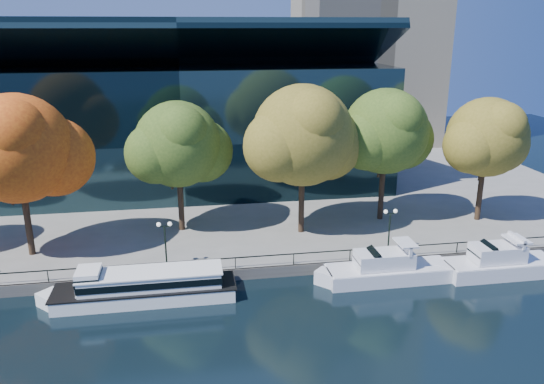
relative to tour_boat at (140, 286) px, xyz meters
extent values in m
plane|color=black|center=(7.64, -0.84, -1.23)|extent=(160.00, 160.00, 0.00)
cube|color=slate|center=(7.64, 35.66, -0.73)|extent=(90.00, 67.00, 1.00)
cube|color=#47443F|center=(7.64, 2.21, -0.73)|extent=(90.00, 0.25, 1.00)
cube|color=black|center=(7.64, 2.41, 0.72)|extent=(88.20, 0.08, 0.08)
cube|color=black|center=(7.64, 2.41, 0.22)|extent=(0.07, 0.07, 0.90)
cube|color=black|center=(3.64, 31.16, 6.77)|extent=(50.00, 24.00, 16.00)
cube|color=black|center=(3.64, 27.16, 16.27)|extent=(50.00, 17.14, 7.86)
cube|color=white|center=(0.35, 0.00, -0.69)|extent=(13.77, 3.34, 1.08)
cube|color=black|center=(0.35, 0.00, -0.13)|extent=(14.04, 3.41, 0.12)
cube|color=white|center=(-6.53, 0.00, -0.69)|extent=(2.77, 2.77, 1.08)
cube|color=white|center=(0.84, 0.00, 0.49)|extent=(10.74, 2.74, 1.18)
cube|color=black|center=(0.84, 0.00, 0.54)|extent=(10.87, 2.81, 0.54)
cube|color=white|center=(0.84, 0.00, 1.13)|extent=(11.01, 2.87, 0.10)
cube|color=white|center=(-3.78, 0.00, 0.78)|extent=(1.77, 2.34, 1.77)
cube|color=black|center=(-3.78, 0.00, 0.98)|extent=(1.82, 2.41, 0.69)
cube|color=silver|center=(20.38, 0.11, -0.63)|extent=(10.58, 3.02, 1.21)
cube|color=silver|center=(15.09, 0.11, -0.63)|extent=(2.32, 2.32, 1.21)
cube|color=silver|center=(20.38, 0.11, 0.00)|extent=(10.37, 2.96, 0.08)
cube|color=silver|center=(19.85, 0.11, 0.73)|extent=(4.76, 2.27, 1.31)
cube|color=black|center=(18.48, 0.11, 0.83)|extent=(2.08, 2.18, 1.65)
cube|color=silver|center=(21.65, 0.11, 1.69)|extent=(0.25, 2.36, 0.81)
cube|color=silver|center=(21.65, 0.11, 2.09)|extent=(1.41, 2.36, 0.15)
cube|color=silver|center=(30.23, -0.45, -0.59)|extent=(9.66, 3.01, 1.29)
cube|color=silver|center=(25.40, -0.45, -0.59)|extent=(2.37, 2.37, 1.29)
cube|color=silver|center=(30.23, -0.45, 0.08)|extent=(9.47, 2.95, 0.09)
cube|color=silver|center=(29.75, -0.45, 0.86)|extent=(4.35, 2.25, 1.40)
cube|color=black|center=(28.49, -0.45, 0.97)|extent=(1.96, 2.16, 1.62)
cube|color=silver|center=(31.39, -0.45, 1.88)|extent=(0.27, 2.34, 0.86)
cube|color=silver|center=(31.39, -0.45, 1.99)|extent=(1.50, 2.34, 0.16)
cylinder|color=black|center=(-10.05, 8.28, 3.63)|extent=(0.56, 0.56, 7.73)
cylinder|color=black|center=(-9.55, 8.48, 6.67)|extent=(1.22, 1.85, 3.86)
cylinder|color=black|center=(-10.45, 7.98, 6.39)|extent=(1.12, 1.27, 3.45)
sphere|color=#AD320D|center=(-10.05, 8.28, 9.43)|extent=(9.32, 9.32, 9.32)
sphere|color=#AD320D|center=(-7.48, 9.68, 8.26)|extent=(6.99, 6.99, 6.99)
sphere|color=#AD320D|center=(-9.58, 6.41, 11.06)|extent=(5.59, 5.59, 5.59)
cylinder|color=black|center=(3.23, 12.22, 3.26)|extent=(0.56, 0.56, 6.98)
cylinder|color=black|center=(3.73, 12.42, 6.00)|extent=(1.13, 1.70, 3.50)
cylinder|color=black|center=(2.83, 11.92, 5.75)|extent=(1.04, 1.18, 3.13)
sphere|color=#344E18|center=(3.23, 12.22, 8.49)|extent=(8.29, 8.29, 8.29)
sphere|color=#344E18|center=(5.51, 13.46, 7.46)|extent=(6.22, 6.22, 6.22)
sphere|color=#344E18|center=(1.15, 11.39, 7.87)|extent=(5.80, 5.80, 5.80)
sphere|color=#344E18|center=(3.64, 10.56, 9.94)|extent=(4.98, 4.98, 4.98)
cylinder|color=black|center=(14.88, 9.72, 3.65)|extent=(0.56, 0.56, 7.76)
cylinder|color=black|center=(15.38, 9.92, 6.70)|extent=(1.22, 1.86, 3.88)
cylinder|color=black|center=(14.48, 9.42, 6.42)|extent=(1.12, 1.27, 3.47)
sphere|color=brown|center=(14.88, 9.72, 9.47)|extent=(9.62, 9.62, 9.62)
sphere|color=brown|center=(17.52, 11.16, 8.26)|extent=(7.21, 7.21, 7.21)
sphere|color=brown|center=(12.47, 8.76, 8.75)|extent=(6.73, 6.73, 6.73)
sphere|color=brown|center=(15.36, 7.80, 11.15)|extent=(5.77, 5.77, 5.77)
cylinder|color=black|center=(23.95, 12.01, 3.51)|extent=(0.56, 0.56, 7.49)
cylinder|color=black|center=(24.45, 12.21, 6.46)|extent=(1.19, 1.80, 3.75)
cylinder|color=black|center=(23.55, 11.71, 6.19)|extent=(1.09, 1.24, 3.35)
sphere|color=#344E18|center=(23.95, 12.01, 9.13)|extent=(8.66, 8.66, 8.66)
sphere|color=#344E18|center=(26.33, 13.31, 8.05)|extent=(6.50, 6.50, 6.50)
sphere|color=#344E18|center=(21.78, 11.14, 8.48)|extent=(6.06, 6.06, 6.06)
sphere|color=#344E18|center=(24.38, 10.28, 10.65)|extent=(5.20, 5.20, 5.20)
cylinder|color=black|center=(34.01, 10.15, 3.29)|extent=(0.56, 0.56, 7.04)
cylinder|color=black|center=(34.51, 10.35, 6.06)|extent=(1.14, 1.71, 3.53)
cylinder|color=black|center=(33.61, 9.85, 5.80)|extent=(1.05, 1.18, 3.15)
sphere|color=brown|center=(34.01, 10.15, 8.57)|extent=(8.04, 8.04, 8.04)
sphere|color=brown|center=(36.22, 11.35, 7.57)|extent=(6.03, 6.03, 6.03)
sphere|color=brown|center=(32.00, 9.34, 7.97)|extent=(5.63, 5.63, 5.63)
sphere|color=brown|center=(34.41, 8.54, 9.98)|extent=(4.82, 4.82, 4.82)
cylinder|color=black|center=(1.92, 3.66, 1.57)|extent=(0.14, 0.14, 3.60)
cube|color=black|center=(1.92, 3.66, 3.42)|extent=(0.90, 0.06, 0.06)
sphere|color=white|center=(1.47, 3.66, 3.62)|extent=(0.36, 0.36, 0.36)
sphere|color=white|center=(2.37, 3.66, 3.62)|extent=(0.36, 0.36, 0.36)
cylinder|color=black|center=(21.62, 3.66, 1.57)|extent=(0.14, 0.14, 3.60)
cube|color=black|center=(21.62, 3.66, 3.42)|extent=(0.90, 0.06, 0.06)
sphere|color=white|center=(21.17, 3.66, 3.62)|extent=(0.36, 0.36, 0.36)
sphere|color=white|center=(22.07, 3.66, 3.62)|extent=(0.36, 0.36, 0.36)
camera|label=1|loc=(4.10, -38.26, 19.26)|focal=35.00mm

